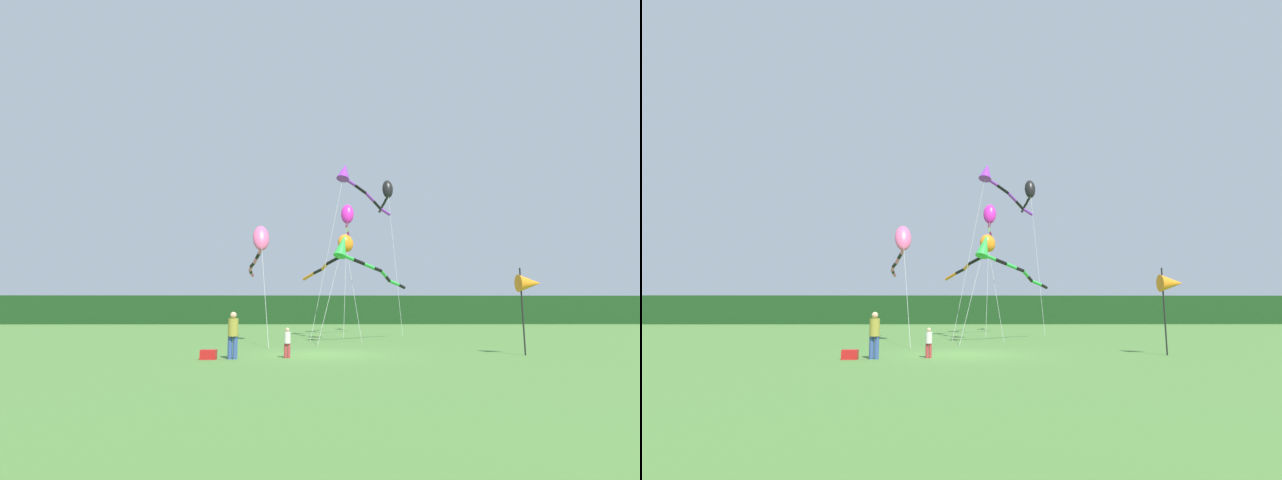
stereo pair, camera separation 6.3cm
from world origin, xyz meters
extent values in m
plane|color=#477533|center=(0.00, 0.00, 0.00)|extent=(120.00, 120.00, 0.00)
cube|color=#193D19|center=(0.00, 45.00, 1.92)|extent=(108.00, 2.31, 3.84)
cylinder|color=#334C8C|center=(-3.35, -1.85, 0.40)|extent=(0.17, 0.17, 0.80)
cylinder|color=#334C8C|center=(-3.17, -1.85, 0.40)|extent=(0.17, 0.17, 0.80)
cylinder|color=olive|center=(-3.26, -1.85, 1.12)|extent=(0.37, 0.37, 0.64)
sphere|color=tan|center=(-3.26, -1.85, 1.55)|extent=(0.23, 0.23, 0.23)
cylinder|color=#B23338|center=(-1.39, -1.46, 0.26)|extent=(0.11, 0.11, 0.52)
cylinder|color=#B23338|center=(-1.27, -1.46, 0.26)|extent=(0.11, 0.11, 0.52)
cylinder|color=silver|center=(-1.33, -1.46, 0.73)|extent=(0.24, 0.24, 0.42)
sphere|color=tan|center=(-1.33, -1.46, 1.02)|extent=(0.15, 0.15, 0.15)
cube|color=red|center=(-4.10, -1.94, 0.17)|extent=(0.56, 0.33, 0.34)
cylinder|color=black|center=(7.92, -0.52, 1.71)|extent=(0.06, 0.06, 3.42)
cone|color=orange|center=(8.27, -0.52, 2.80)|extent=(0.90, 0.70, 0.70)
cylinder|color=#B2B2B2|center=(1.95, 7.80, 2.88)|extent=(0.75, 1.71, 5.77)
ellipsoid|color=orange|center=(1.59, 8.65, 5.77)|extent=(1.26, 1.23, 1.22)
cylinder|color=orange|center=(1.44, 9.26, 5.20)|extent=(0.51, 1.31, 0.45)
cylinder|color=black|center=(0.90, 10.38, 4.90)|extent=(0.95, 1.17, 0.52)
cylinder|color=orange|center=(0.39, 11.50, 4.63)|extent=(0.46, 1.31, 0.41)
cylinder|color=black|center=(-0.01, 12.69, 4.44)|extent=(0.75, 1.25, 0.39)
cylinder|color=orange|center=(-0.66, 13.77, 4.16)|extent=(0.94, 1.19, 0.56)
cylinder|color=#B2B2B2|center=(1.92, 13.50, 4.51)|extent=(0.64, 3.85, 9.03)
ellipsoid|color=#E026B2|center=(2.23, 15.41, 9.02)|extent=(1.12, 1.23, 1.72)
cylinder|color=#E026B2|center=(2.24, 15.89, 8.31)|extent=(0.21, 0.99, 0.35)
cylinder|color=white|center=(2.30, 16.84, 8.15)|extent=(0.32, 1.01, 0.38)
cylinder|color=#E026B2|center=(2.45, 17.78, 7.91)|extent=(0.38, 1.03, 0.48)
cylinder|color=white|center=(2.50, 18.73, 7.67)|extent=(0.27, 1.01, 0.40)
cylinder|color=#E026B2|center=(2.61, 19.66, 7.42)|extent=(0.49, 1.03, 0.48)
cylinder|color=white|center=(2.72, 20.59, 7.12)|extent=(0.26, 1.03, 0.50)
cylinder|color=#B2B2B2|center=(0.58, 9.24, 5.45)|extent=(2.25, 3.01, 10.91)
cone|color=purple|center=(1.69, 10.73, 10.90)|extent=(1.40, 1.47, 1.36)
cylinder|color=purple|center=(2.07, 11.20, 10.35)|extent=(0.93, 1.08, 0.39)
cylinder|color=black|center=(2.87, 12.09, 10.09)|extent=(1.03, 1.03, 0.53)
cylinder|color=purple|center=(3.64, 13.01, 9.76)|extent=(0.86, 1.15, 0.51)
cylinder|color=black|center=(4.30, 14.01, 9.42)|extent=(0.86, 1.16, 0.56)
cylinder|color=purple|center=(5.04, 14.96, 9.12)|extent=(0.98, 1.05, 0.43)
cylinder|color=#B2B2B2|center=(0.54, 5.46, 2.65)|extent=(1.42, 1.76, 5.31)
cone|color=green|center=(1.24, 6.33, 5.30)|extent=(1.31, 1.38, 1.51)
cylinder|color=green|center=(1.55, 6.62, 4.68)|extent=(0.80, 0.76, 0.37)
cylinder|color=black|center=(2.21, 7.18, 4.50)|extent=(0.83, 0.72, 0.39)
cylinder|color=green|center=(2.86, 7.74, 4.31)|extent=(0.80, 0.76, 0.38)
cylinder|color=black|center=(3.44, 8.37, 4.16)|extent=(0.70, 0.82, 0.31)
cylinder|color=green|center=(3.90, 9.10, 3.98)|extent=(0.59, 0.91, 0.44)
cylinder|color=black|center=(4.28, 9.87, 3.73)|extent=(0.57, 0.91, 0.44)
cylinder|color=green|center=(4.80, 10.52, 3.50)|extent=(0.84, 0.72, 0.41)
cylinder|color=black|center=(5.39, 11.14, 3.32)|extent=(0.68, 0.85, 0.35)
cylinder|color=#B2B2B2|center=(5.84, 15.86, 5.86)|extent=(0.07, 4.54, 11.73)
ellipsoid|color=black|center=(5.81, 18.12, 11.73)|extent=(0.89, 1.08, 1.74)
cylinder|color=black|center=(5.80, 18.29, 11.06)|extent=(0.22, 0.37, 0.24)
cylinder|color=black|center=(5.76, 18.62, 10.99)|extent=(0.28, 0.43, 0.29)
cylinder|color=black|center=(5.71, 18.95, 10.91)|extent=(0.21, 0.38, 0.26)
cylinder|color=black|center=(5.68, 19.29, 10.82)|extent=(0.26, 0.42, 0.30)
cylinder|color=black|center=(5.64, 19.62, 10.75)|extent=(0.25, 0.39, 0.24)
cylinder|color=black|center=(5.61, 19.95, 10.70)|extent=(0.21, 0.37, 0.25)
cylinder|color=black|center=(5.61, 20.29, 10.63)|extent=(0.21, 0.39, 0.28)
cylinder|color=black|center=(5.60, 20.62, 10.57)|extent=(0.23, 0.37, 0.24)
cylinder|color=black|center=(5.56, 20.95, 10.51)|extent=(0.25, 0.40, 0.27)
cylinder|color=#B2B2B2|center=(-2.90, 5.21, 2.94)|extent=(0.98, 4.43, 5.89)
ellipsoid|color=#E5598C|center=(-3.38, 7.41, 5.87)|extent=(1.17, 1.36, 1.74)
cylinder|color=#E5598C|center=(-3.45, 7.76, 5.16)|extent=(0.35, 0.77, 0.33)
cylinder|color=black|center=(-3.65, 8.44, 4.99)|extent=(0.45, 0.79, 0.40)
cylinder|color=#E5598C|center=(-3.88, 9.11, 4.78)|extent=(0.43, 0.79, 0.41)
cylinder|color=black|center=(-4.13, 9.77, 4.59)|extent=(0.48, 0.78, 0.37)
cylinder|color=#E5598C|center=(-4.35, 10.45, 4.41)|extent=(0.36, 0.78, 0.37)
cylinder|color=black|center=(-4.45, 11.15, 4.27)|extent=(0.24, 0.75, 0.29)
cylinder|color=#E5598C|center=(-4.46, 11.86, 4.16)|extent=(0.22, 0.75, 0.34)
camera|label=1|loc=(-0.39, -18.73, 1.68)|focal=25.76mm
camera|label=2|loc=(-0.33, -18.73, 1.68)|focal=25.76mm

